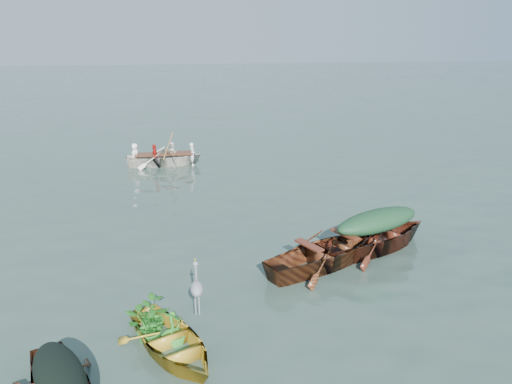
# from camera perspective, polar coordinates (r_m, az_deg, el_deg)

# --- Properties ---
(ground) EXTENTS (140.00, 140.00, 0.00)m
(ground) POSITION_cam_1_polar(r_m,az_deg,el_deg) (11.84, 6.69, -7.55)
(ground) COLOR #364C41
(ground) RESTS_ON ground
(yellow_dinghy) EXTENTS (2.48, 3.17, 0.77)m
(yellow_dinghy) POSITION_cam_1_polar(r_m,az_deg,el_deg) (8.79, -9.61, -17.65)
(yellow_dinghy) COLOR gold
(yellow_dinghy) RESTS_ON ground
(green_tarp_boat) EXTENTS (4.65, 3.05, 1.05)m
(green_tarp_boat) POSITION_cam_1_polar(r_m,az_deg,el_deg) (12.51, 13.47, -6.49)
(green_tarp_boat) COLOR #492111
(green_tarp_boat) RESTS_ON ground
(open_wooden_boat) EXTENTS (4.62, 3.24, 1.05)m
(open_wooden_boat) POSITION_cam_1_polar(r_m,az_deg,el_deg) (11.54, 8.02, -8.32)
(open_wooden_boat) COLOR #5B3016
(open_wooden_boat) RESTS_ON ground
(rowed_boat) EXTENTS (4.09, 1.33, 0.95)m
(rowed_boat) POSITION_cam_1_polar(r_m,az_deg,el_deg) (19.96, -10.41, 2.99)
(rowed_boat) COLOR white
(rowed_boat) RESTS_ON ground
(dark_tarp_cover) EXTENTS (1.29, 1.86, 0.40)m
(dark_tarp_cover) POSITION_cam_1_polar(r_m,az_deg,el_deg) (7.82, -21.58, -18.65)
(dark_tarp_cover) COLOR black
(dark_tarp_cover) RESTS_ON dark_covered_boat
(green_tarp_cover) EXTENTS (2.56, 1.67, 0.52)m
(green_tarp_cover) POSITION_cam_1_polar(r_m,az_deg,el_deg) (12.21, 13.74, -3.14)
(green_tarp_cover) COLOR #1A3F22
(green_tarp_cover) RESTS_ON green_tarp_boat
(thwart_benches) EXTENTS (2.37, 1.74, 0.04)m
(thwart_benches) POSITION_cam_1_polar(r_m,az_deg,el_deg) (11.31, 8.14, -5.84)
(thwart_benches) COLOR #4D1E12
(thwart_benches) RESTS_ON open_wooden_boat
(heron) EXTENTS (0.43, 0.48, 0.92)m
(heron) POSITION_cam_1_polar(r_m,az_deg,el_deg) (8.59, -6.75, -11.75)
(heron) COLOR gray
(heron) RESTS_ON yellow_dinghy
(dinghy_weeds) EXTENTS (1.04, 1.12, 0.60)m
(dinghy_weeds) POSITION_cam_1_polar(r_m,az_deg,el_deg) (8.85, -11.38, -12.21)
(dinghy_weeds) COLOR #1B681C
(dinghy_weeds) RESTS_ON yellow_dinghy
(rowers) EXTENTS (2.87, 1.17, 0.76)m
(rowers) POSITION_cam_1_polar(r_m,az_deg,el_deg) (19.76, -10.55, 5.39)
(rowers) COLOR white
(rowers) RESTS_ON rowed_boat
(oars) EXTENTS (0.67, 2.62, 0.06)m
(oars) POSITION_cam_1_polar(r_m,az_deg,el_deg) (19.84, -10.49, 4.40)
(oars) COLOR #A4743E
(oars) RESTS_ON rowed_boat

